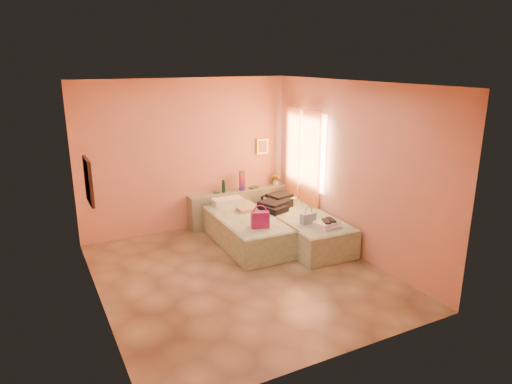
{
  "coord_description": "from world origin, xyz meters",
  "views": [
    {
      "loc": [
        -2.66,
        -5.63,
        3.11
      ],
      "look_at": [
        0.7,
        0.85,
        0.98
      ],
      "focal_mm": 32.0,
      "sensor_mm": 36.0,
      "label": 1
    }
  ],
  "objects_px": {
    "bed_right": "(302,229)",
    "towel_stack": "(327,225)",
    "bed_left": "(246,230)",
    "green_book": "(254,188)",
    "water_bottle": "(224,186)",
    "blue_handbag": "(308,218)",
    "flower_vase": "(276,178)",
    "magenta_handbag": "(260,219)",
    "headboard_ledge": "(239,206)"
  },
  "relations": [
    {
      "from": "flower_vase",
      "to": "magenta_handbag",
      "type": "height_order",
      "value": "flower_vase"
    },
    {
      "from": "green_book",
      "to": "towel_stack",
      "type": "relative_size",
      "value": 0.51
    },
    {
      "from": "headboard_ledge",
      "to": "magenta_handbag",
      "type": "xyz_separation_m",
      "value": [
        -0.4,
        -1.63,
        0.31
      ]
    },
    {
      "from": "water_bottle",
      "to": "green_book",
      "type": "bearing_deg",
      "value": -2.08
    },
    {
      "from": "bed_left",
      "to": "bed_right",
      "type": "xyz_separation_m",
      "value": [
        0.9,
        -0.42,
        0.0
      ]
    },
    {
      "from": "bed_right",
      "to": "magenta_handbag",
      "type": "height_order",
      "value": "magenta_handbag"
    },
    {
      "from": "water_bottle",
      "to": "blue_handbag",
      "type": "height_order",
      "value": "water_bottle"
    },
    {
      "from": "towel_stack",
      "to": "blue_handbag",
      "type": "bearing_deg",
      "value": 114.86
    },
    {
      "from": "flower_vase",
      "to": "towel_stack",
      "type": "bearing_deg",
      "value": -97.66
    },
    {
      "from": "bed_left",
      "to": "headboard_ledge",
      "type": "bearing_deg",
      "value": 71.85
    },
    {
      "from": "towel_stack",
      "to": "flower_vase",
      "type": "bearing_deg",
      "value": 82.34
    },
    {
      "from": "water_bottle",
      "to": "green_book",
      "type": "height_order",
      "value": "water_bottle"
    },
    {
      "from": "headboard_ledge",
      "to": "towel_stack",
      "type": "relative_size",
      "value": 5.86
    },
    {
      "from": "blue_handbag",
      "to": "bed_left",
      "type": "bearing_deg",
      "value": 130.29
    },
    {
      "from": "water_bottle",
      "to": "towel_stack",
      "type": "bearing_deg",
      "value": -68.05
    },
    {
      "from": "green_book",
      "to": "bed_right",
      "type": "bearing_deg",
      "value": -97.25
    },
    {
      "from": "magenta_handbag",
      "to": "towel_stack",
      "type": "relative_size",
      "value": 0.82
    },
    {
      "from": "bed_right",
      "to": "bed_left",
      "type": "bearing_deg",
      "value": 156.38
    },
    {
      "from": "blue_handbag",
      "to": "headboard_ledge",
      "type": "bearing_deg",
      "value": 97.53
    },
    {
      "from": "magenta_handbag",
      "to": "towel_stack",
      "type": "xyz_separation_m",
      "value": [
        0.95,
        -0.52,
        -0.08
      ]
    },
    {
      "from": "magenta_handbag",
      "to": "towel_stack",
      "type": "height_order",
      "value": "magenta_handbag"
    },
    {
      "from": "headboard_ledge",
      "to": "bed_left",
      "type": "xyz_separation_m",
      "value": [
        -0.38,
        -1.05,
        -0.08
      ]
    },
    {
      "from": "green_book",
      "to": "flower_vase",
      "type": "distance_m",
      "value": 0.54
    },
    {
      "from": "bed_right",
      "to": "towel_stack",
      "type": "xyz_separation_m",
      "value": [
        0.03,
        -0.68,
        0.3
      ]
    },
    {
      "from": "bed_left",
      "to": "magenta_handbag",
      "type": "bearing_deg",
      "value": -91.02
    },
    {
      "from": "water_bottle",
      "to": "blue_handbag",
      "type": "bearing_deg",
      "value": -68.58
    },
    {
      "from": "water_bottle",
      "to": "magenta_handbag",
      "type": "height_order",
      "value": "water_bottle"
    },
    {
      "from": "towel_stack",
      "to": "headboard_ledge",
      "type": "bearing_deg",
      "value": 104.4
    },
    {
      "from": "magenta_handbag",
      "to": "water_bottle",
      "type": "bearing_deg",
      "value": 105.34
    },
    {
      "from": "magenta_handbag",
      "to": "flower_vase",
      "type": "bearing_deg",
      "value": 71.05
    },
    {
      "from": "green_book",
      "to": "towel_stack",
      "type": "distance_m",
      "value": 2.16
    },
    {
      "from": "water_bottle",
      "to": "flower_vase",
      "type": "bearing_deg",
      "value": 0.13
    },
    {
      "from": "blue_handbag",
      "to": "water_bottle",
      "type": "bearing_deg",
      "value": 106.57
    },
    {
      "from": "bed_right",
      "to": "towel_stack",
      "type": "bearing_deg",
      "value": -86.22
    },
    {
      "from": "headboard_ledge",
      "to": "flower_vase",
      "type": "distance_m",
      "value": 0.96
    },
    {
      "from": "blue_handbag",
      "to": "towel_stack",
      "type": "distance_m",
      "value": 0.36
    },
    {
      "from": "bed_left",
      "to": "bed_right",
      "type": "bearing_deg",
      "value": -23.62
    },
    {
      "from": "water_bottle",
      "to": "green_book",
      "type": "xyz_separation_m",
      "value": [
        0.64,
        -0.02,
        -0.1
      ]
    },
    {
      "from": "magenta_handbag",
      "to": "blue_handbag",
      "type": "bearing_deg",
      "value": 4.53
    },
    {
      "from": "water_bottle",
      "to": "flower_vase",
      "type": "distance_m",
      "value": 1.17
    },
    {
      "from": "blue_handbag",
      "to": "towel_stack",
      "type": "relative_size",
      "value": 0.76
    },
    {
      "from": "bed_left",
      "to": "magenta_handbag",
      "type": "height_order",
      "value": "magenta_handbag"
    },
    {
      "from": "green_book",
      "to": "bed_left",
      "type": "bearing_deg",
      "value": -138.87
    },
    {
      "from": "bed_left",
      "to": "towel_stack",
      "type": "relative_size",
      "value": 5.71
    },
    {
      "from": "headboard_ledge",
      "to": "blue_handbag",
      "type": "distance_m",
      "value": 1.88
    },
    {
      "from": "green_book",
      "to": "towel_stack",
      "type": "bearing_deg",
      "value": -99.02
    },
    {
      "from": "bed_left",
      "to": "towel_stack",
      "type": "bearing_deg",
      "value": -48.37
    },
    {
      "from": "green_book",
      "to": "water_bottle",
      "type": "bearing_deg",
      "value": 162.75
    },
    {
      "from": "bed_left",
      "to": "green_book",
      "type": "bearing_deg",
      "value": 57.81
    },
    {
      "from": "towel_stack",
      "to": "water_bottle",
      "type": "bearing_deg",
      "value": 111.95
    }
  ]
}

